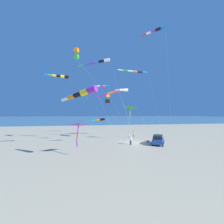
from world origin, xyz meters
TOP-DOWN VIEW (x-y plane):
  - ground_plane at (0.00, 0.00)m, footprint 600.00×600.00m
  - ocean_water_strip at (165.00, 0.00)m, footprint 240.00×600.00m
  - parked_car at (-2.74, -3.91)m, footprint 4.61×3.91m
  - cooler_box at (0.05, -3.09)m, footprint 0.62×0.42m
  - person_adult_flyer at (-1.95, 1.38)m, footprint 0.70×0.69m
  - person_child_green_jacket at (6.43, -2.08)m, footprint 0.55×0.47m
  - kite_windsock_blue_topmost at (-4.79, 13.91)m, footprint 1.29×14.55m
  - kite_windsock_yellow_midlevel at (-3.78, 5.64)m, footprint 3.89×8.69m
  - kite_windsock_green_low_center at (-11.10, 10.14)m, footprint 8.30×8.88m
  - kite_windsock_small_distant at (5.49, 0.85)m, footprint 7.73×6.89m
  - kite_box_red_high_left at (-1.12, 11.70)m, footprint 2.29×13.42m
  - kite_delta_checkered_midright at (1.90, 0.40)m, footprint 1.92×4.62m
  - kite_windsock_magenta_far_left at (-8.38, -0.69)m, footprint 3.86×6.76m
  - kite_delta_striped_overhead at (-7.52, 10.88)m, footprint 6.64×9.94m
  - kite_windsock_teal_far_right at (11.67, 6.54)m, footprint 10.79×11.85m
  - kite_windsock_white_trailing at (0.84, -0.89)m, footprint 3.82×8.77m
  - kite_box_long_streamer_right at (3.38, 5.14)m, footprint 5.65×5.49m
  - kite_windsock_orange_high_right at (-1.25, 7.66)m, footprint 4.09×10.56m
  - kite_windsock_purple_drifting at (10.20, 5.60)m, footprint 5.20×9.06m

SIDE VIEW (x-z plane):
  - ground_plane at x=0.00m, z-range 0.00..0.00m
  - ocean_water_strip at x=165.00m, z-range 0.00..0.01m
  - cooler_box at x=0.05m, z-range 0.00..0.42m
  - person_child_green_jacket at x=6.43m, z-range 0.07..1.70m
  - parked_car at x=-2.74m, z-range 0.03..1.88m
  - person_adult_flyer at x=-1.95m, z-range 0.09..2.05m
  - kite_windsock_teal_far_right at x=11.67m, z-range 1.82..6.64m
  - kite_delta_striped_overhead at x=-7.52m, z-range 1.99..6.78m
  - kite_delta_checkered_midright at x=1.90m, z-range 3.37..11.16m
  - kite_windsock_green_low_center at x=-11.10m, z-range 3.81..12.98m
  - kite_box_long_streamer_right at x=3.38m, z-range 4.20..14.78m
  - kite_windsock_yellow_midlevel at x=-3.78m, z-range 4.50..14.75m
  - kite_windsock_small_distant at x=5.49m, z-range 5.73..18.04m
  - kite_windsock_blue_topmost at x=-4.79m, z-range 5.83..17.96m
  - kite_windsock_purple_drifting at x=10.20m, z-range 6.69..20.58m
  - kite_windsock_white_trailing at x=0.84m, z-range 7.42..22.85m
  - kite_windsock_orange_high_right at x=-1.25m, z-range 7.67..24.14m
  - kite_box_red_high_left at x=-1.12m, z-range 8.17..26.45m
  - kite_windsock_magenta_far_left at x=-8.38m, z-range 9.03..28.29m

